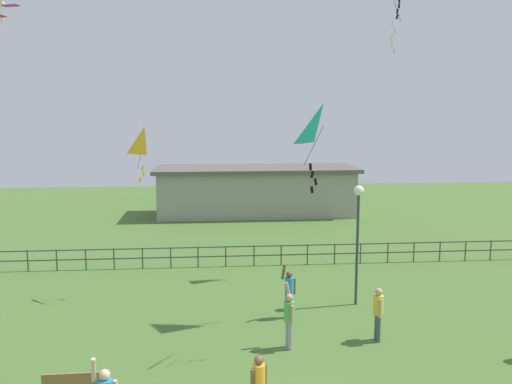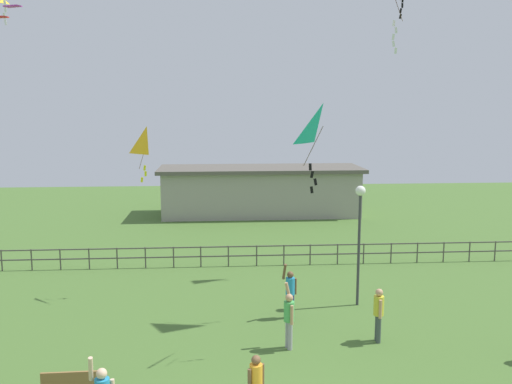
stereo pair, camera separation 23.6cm
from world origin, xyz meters
TOP-DOWN VIEW (x-y plane):
  - lamppost at (4.04, 8.75)m, footprint 0.36×0.36m
  - person_0 at (3.86, 5.58)m, footprint 0.31×0.51m
  - person_1 at (1.42, 7.69)m, footprint 0.53×0.31m
  - person_2 at (1.07, 5.29)m, footprint 0.31×0.54m
  - person_6 at (-0.18, 1.53)m, footprint 0.40×0.33m
  - kite_1 at (-3.64, 10.72)m, footprint 0.89×0.87m
  - kite_4 at (1.91, 4.99)m, footprint 1.04×1.09m
  - waterfront_railing at (-0.41, 14.00)m, footprint 36.05×0.06m
  - pavilion_building at (1.83, 26.00)m, footprint 13.42×4.52m

SIDE VIEW (x-z plane):
  - waterfront_railing at x=-0.41m, z-range 0.14..1.09m
  - person_6 at x=-0.18m, z-range 0.12..1.72m
  - person_1 at x=1.42m, z-range 0.00..1.94m
  - person_0 at x=3.86m, z-range 0.13..1.82m
  - person_2 at x=1.07m, z-range 0.00..2.00m
  - pavilion_building at x=1.83m, z-range 0.02..3.22m
  - lamppost at x=4.04m, z-range 1.00..5.41m
  - kite_1 at x=-3.64m, z-range 4.81..6.87m
  - kite_4 at x=1.91m, z-range 5.32..7.81m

